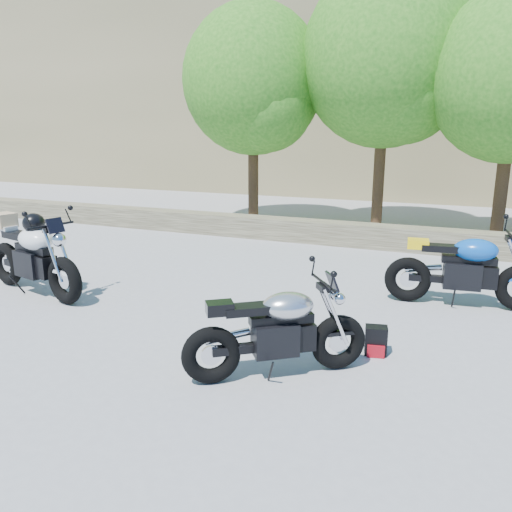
# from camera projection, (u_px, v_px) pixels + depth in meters

# --- Properties ---
(ground) EXTENTS (90.00, 90.00, 0.00)m
(ground) POSITION_uv_depth(u_px,v_px,m) (212.00, 327.00, 6.50)
(ground) COLOR gray
(ground) RESTS_ON ground
(stone_wall) EXTENTS (22.00, 0.55, 0.50)m
(stone_wall) POSITION_uv_depth(u_px,v_px,m) (325.00, 232.00, 11.36)
(stone_wall) COLOR #4A4331
(stone_wall) RESTS_ON ground
(hillside) EXTENTS (80.00, 30.00, 15.00)m
(hillside) POSITION_uv_depth(u_px,v_px,m) (484.00, 41.00, 28.57)
(hillside) COLOR #706845
(hillside) RESTS_ON ground
(tree_decid_left) EXTENTS (3.67, 3.67, 5.62)m
(tree_decid_left) POSITION_uv_depth(u_px,v_px,m) (256.00, 86.00, 12.90)
(tree_decid_left) COLOR #382314
(tree_decid_left) RESTS_ON ground
(tree_decid_mid) EXTENTS (4.08, 4.08, 6.24)m
(tree_decid_mid) POSITION_uv_depth(u_px,v_px,m) (389.00, 64.00, 11.91)
(tree_decid_mid) COLOR #382314
(tree_decid_mid) RESTS_ON ground
(silver_bike) EXTENTS (1.68, 1.30, 0.99)m
(silver_bike) POSITION_uv_depth(u_px,v_px,m) (278.00, 332.00, 5.12)
(silver_bike) COLOR black
(silver_bike) RESTS_ON ground
(white_bike) EXTENTS (2.31, 0.85, 1.29)m
(white_bike) POSITION_uv_depth(u_px,v_px,m) (32.00, 254.00, 7.71)
(white_bike) COLOR black
(white_bike) RESTS_ON ground
(blue_bike) EXTENTS (2.21, 0.70, 1.11)m
(blue_bike) POSITION_uv_depth(u_px,v_px,m) (465.00, 270.00, 7.18)
(blue_bike) COLOR black
(blue_bike) RESTS_ON ground
(backpack) EXTENTS (0.28, 0.25, 0.33)m
(backpack) POSITION_uv_depth(u_px,v_px,m) (376.00, 341.00, 5.69)
(backpack) COLOR black
(backpack) RESTS_ON ground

